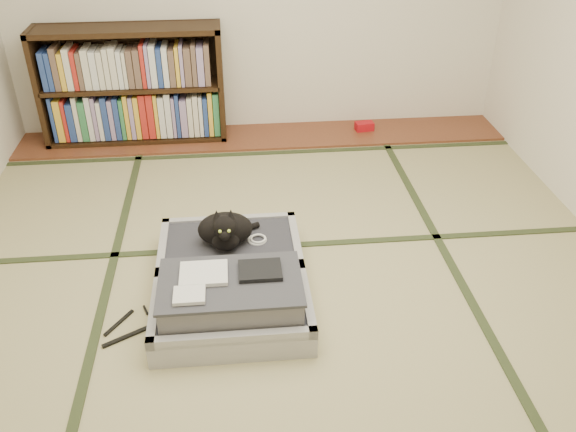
{
  "coord_description": "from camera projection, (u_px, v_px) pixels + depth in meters",
  "views": [
    {
      "loc": [
        -0.25,
        -2.68,
        2.16
      ],
      "look_at": [
        0.05,
        0.35,
        0.25
      ],
      "focal_mm": 38.0,
      "sensor_mm": 36.0,
      "label": 1
    }
  ],
  "objects": [
    {
      "name": "bookcase",
      "position": [
        133.0,
        88.0,
        4.85
      ],
      "size": [
        1.44,
        0.33,
        0.93
      ],
      "color": "black",
      "rests_on": "wood_strip"
    },
    {
      "name": "cat",
      "position": [
        225.0,
        230.0,
        3.45
      ],
      "size": [
        0.36,
        0.36,
        0.29
      ],
      "color": "black",
      "rests_on": "suitcase"
    },
    {
      "name": "hanger",
      "position": [
        144.0,
        325.0,
        3.15
      ],
      "size": [
        0.43,
        0.3,
        0.01
      ],
      "color": "black",
      "rests_on": "floor"
    },
    {
      "name": "room_shell",
      "position": [
        284.0,
        24.0,
        2.66
      ],
      "size": [
        4.5,
        4.5,
        4.5
      ],
      "color": "white",
      "rests_on": "ground"
    },
    {
      "name": "floor",
      "position": [
        285.0,
        287.0,
        3.43
      ],
      "size": [
        4.5,
        4.5,
        0.0
      ],
      "primitive_type": "plane",
      "color": "tan",
      "rests_on": "ground"
    },
    {
      "name": "cable_coil",
      "position": [
        258.0,
        239.0,
        3.54
      ],
      "size": [
        0.11,
        0.11,
        0.03
      ],
      "color": "white",
      "rests_on": "suitcase"
    },
    {
      "name": "tatami_borders",
      "position": [
        278.0,
        237.0,
        3.85
      ],
      "size": [
        4.0,
        4.5,
        0.01
      ],
      "color": "#2D381E",
      "rests_on": "ground"
    },
    {
      "name": "wood_strip",
      "position": [
        263.0,
        137.0,
        5.11
      ],
      "size": [
        4.0,
        0.5,
        0.02
      ],
      "primitive_type": "cube",
      "color": "brown",
      "rests_on": "ground"
    },
    {
      "name": "suitcase",
      "position": [
        231.0,
        282.0,
        3.29
      ],
      "size": [
        0.81,
        1.08,
        0.32
      ],
      "color": "#A2A2A7",
      "rests_on": "floor"
    },
    {
      "name": "red_item",
      "position": [
        364.0,
        126.0,
        5.19
      ],
      "size": [
        0.16,
        0.11,
        0.07
      ],
      "primitive_type": "cube",
      "rotation": [
        0.0,
        0.0,
        0.13
      ],
      "color": "#AB0D15",
      "rests_on": "wood_strip"
    }
  ]
}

